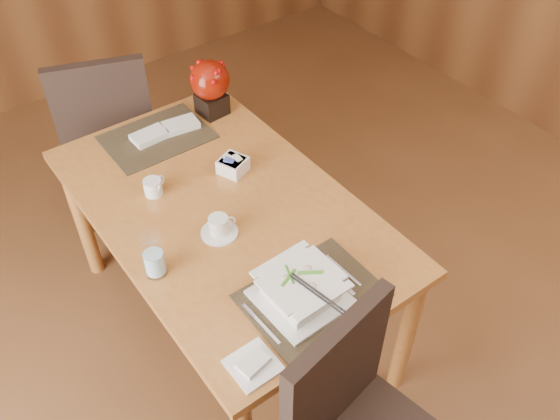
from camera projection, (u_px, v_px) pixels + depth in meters
ground at (313, 415)px, 2.48m from camera, size 6.00×6.00×0.00m
dining_table at (225, 223)px, 2.38m from camera, size 0.90×1.50×0.75m
placemat_near at (312, 296)px, 1.99m from camera, size 0.45×0.33×0.01m
placemat_far at (157, 137)px, 2.63m from camera, size 0.45×0.33×0.01m
soup_setting at (301, 289)px, 1.94m from camera, size 0.28×0.28×0.11m
coffee_cup at (219, 227)px, 2.18m from camera, size 0.14×0.14×0.08m
water_glass at (153, 255)px, 2.01m from camera, size 0.10×0.10×0.18m
creamer_jug at (153, 187)px, 2.34m from camera, size 0.12×0.12×0.07m
sugar_caddy at (233, 165)px, 2.44m from camera, size 0.14×0.14×0.06m
berry_decor at (210, 85)px, 2.66m from camera, size 0.18×0.18×0.27m
napkins_far at (168, 130)px, 2.64m from camera, size 0.31×0.13×0.03m
bread_plate at (253, 365)px, 1.80m from camera, size 0.14×0.14×0.01m
far_chair at (109, 129)px, 2.98m from camera, size 0.60×0.60×1.01m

